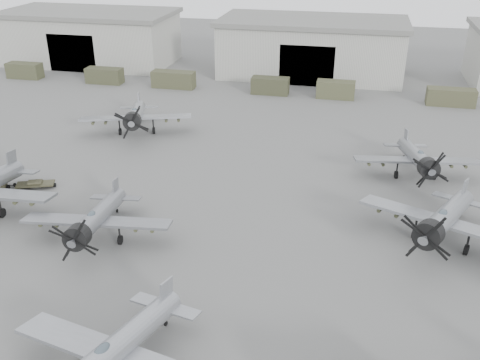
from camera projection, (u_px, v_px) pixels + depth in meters
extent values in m
plane|color=#60605E|center=(205.00, 338.00, 31.88)|extent=(220.00, 220.00, 0.00)
cube|color=#B2B3A7|center=(90.00, 39.00, 91.90)|extent=(28.00, 14.00, 8.00)
cube|color=slate|center=(87.00, 13.00, 89.99)|extent=(29.00, 14.80, 0.70)
cube|color=black|center=(72.00, 53.00, 86.37)|extent=(8.12, 0.40, 6.00)
cube|color=#B2B3A7|center=(312.00, 49.00, 84.50)|extent=(28.00, 14.00, 8.00)
cube|color=slate|center=(313.00, 21.00, 82.59)|extent=(29.00, 14.80, 0.70)
cube|color=black|center=(307.00, 66.00, 78.97)|extent=(8.12, 0.40, 6.00)
cube|color=#3E402A|center=(25.00, 71.00, 83.69)|extent=(5.41, 2.20, 2.36)
cube|color=#3C3D28|center=(104.00, 76.00, 81.08)|extent=(5.52, 2.20, 2.30)
cube|color=#40422B|center=(174.00, 79.00, 78.90)|extent=(6.33, 2.20, 2.43)
cube|color=#383A26|center=(270.00, 86.00, 76.10)|extent=(5.29, 2.20, 2.35)
cube|color=#46482F|center=(336.00, 90.00, 74.29)|extent=(5.26, 2.20, 2.39)
cube|color=#44442C|center=(451.00, 97.00, 71.35)|extent=(6.27, 2.20, 2.28)
cylinder|color=#93969C|center=(122.00, 344.00, 28.50)|extent=(3.56, 10.28, 3.01)
cube|color=#93969C|center=(115.00, 354.00, 28.14)|extent=(12.20, 4.60, 0.54)
cube|color=#93969C|center=(166.00, 293.00, 32.13)|extent=(0.45, 1.59, 1.92)
ellipsoid|color=#3F4C54|center=(102.00, 350.00, 26.86)|extent=(0.81, 1.25, 0.54)
cylinder|color=black|center=(166.00, 324.00, 32.83)|extent=(0.18, 0.33, 0.31)
cube|color=gray|center=(12.00, 161.00, 49.22)|extent=(0.24, 1.76, 2.10)
cylinder|color=black|center=(2.00, 213.00, 44.73)|extent=(0.35, 0.86, 0.84)
cylinder|color=black|center=(15.00, 185.00, 49.96)|extent=(0.15, 0.34, 0.34)
cylinder|color=gray|center=(99.00, 215.00, 41.14)|extent=(2.52, 9.76, 2.85)
cylinder|color=black|center=(77.00, 237.00, 37.01)|extent=(1.89, 1.64, 1.90)
cube|color=gray|center=(97.00, 221.00, 40.75)|extent=(11.56, 3.37, 0.51)
cube|color=gray|center=(116.00, 188.00, 44.90)|extent=(0.29, 1.52, 1.82)
ellipsoid|color=#3F4C54|center=(91.00, 215.00, 39.47)|extent=(0.67, 1.15, 0.51)
cylinder|color=black|center=(77.00, 238.00, 41.38)|extent=(0.34, 0.75, 0.73)
cylinder|color=black|center=(120.00, 240.00, 41.07)|extent=(0.34, 0.75, 0.73)
cylinder|color=black|center=(117.00, 211.00, 45.54)|extent=(0.14, 0.30, 0.29)
cylinder|color=gray|center=(447.00, 216.00, 40.55)|extent=(5.64, 10.64, 3.21)
cylinder|color=black|center=(428.00, 234.00, 36.67)|extent=(2.43, 2.25, 2.14)
cube|color=gray|center=(444.00, 222.00, 40.21)|extent=(12.71, 7.06, 0.58)
cube|color=gray|center=(465.00, 190.00, 44.02)|extent=(0.78, 1.62, 2.05)
ellipsoid|color=#3F4C54|center=(443.00, 214.00, 38.93)|extent=(1.05, 1.37, 0.58)
cylinder|color=black|center=(415.00, 234.00, 41.79)|extent=(0.58, 0.87, 0.82)
cylinder|color=black|center=(466.00, 250.00, 39.77)|extent=(0.58, 0.87, 0.82)
cylinder|color=black|center=(459.00, 215.00, 44.79)|extent=(0.24, 0.35, 0.33)
cylinder|color=#9A9DA3|center=(136.00, 113.00, 61.95)|extent=(4.81, 10.69, 3.17)
cylinder|color=black|center=(132.00, 121.00, 57.36)|extent=(2.33, 2.13, 2.11)
cube|color=#9A9DA3|center=(136.00, 117.00, 61.52)|extent=(12.74, 6.09, 0.57)
cube|color=#9A9DA3|center=(139.00, 100.00, 66.14)|extent=(0.64, 1.64, 2.03)
ellipsoid|color=#3F4C54|center=(134.00, 110.00, 60.10)|extent=(0.96, 1.35, 0.57)
cylinder|color=black|center=(120.00, 132.00, 61.88)|extent=(0.52, 0.86, 0.81)
cylinder|color=black|center=(154.00, 131.00, 62.22)|extent=(0.52, 0.86, 0.81)
cylinder|color=black|center=(140.00, 118.00, 66.86)|extent=(0.22, 0.35, 0.32)
cylinder|color=gray|center=(416.00, 156.00, 51.32)|extent=(2.96, 10.10, 2.95)
cylinder|color=black|center=(429.00, 168.00, 47.04)|extent=(2.00, 1.75, 1.96)
cube|color=gray|center=(417.00, 160.00, 50.92)|extent=(11.97, 3.90, 0.53)
cube|color=gray|center=(406.00, 137.00, 55.23)|extent=(0.36, 1.57, 1.88)
ellipsoid|color=#3F4C54|center=(421.00, 154.00, 49.59)|extent=(0.74, 1.21, 0.53)
cylinder|color=black|center=(396.00, 175.00, 51.51)|extent=(0.38, 0.79, 0.75)
cylinder|color=black|center=(434.00, 176.00, 51.31)|extent=(0.38, 0.79, 0.75)
cylinder|color=black|center=(404.00, 157.00, 55.89)|extent=(0.16, 0.32, 0.30)
cylinder|color=black|center=(10.00, 185.00, 49.29)|extent=(1.02, 0.44, 0.07)
cube|color=#3A3926|center=(35.00, 184.00, 49.57)|extent=(3.59, 2.35, 0.16)
cylinder|color=black|center=(36.00, 186.00, 49.67)|extent=(1.38, 0.83, 0.39)
cylinder|color=#3A3926|center=(35.00, 182.00, 49.50)|extent=(1.26, 0.70, 0.28)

